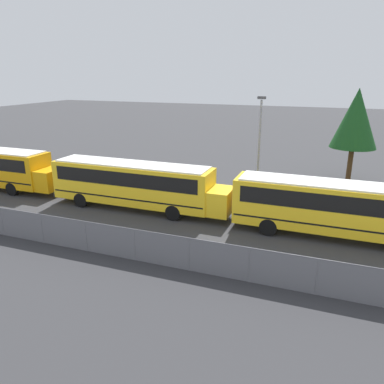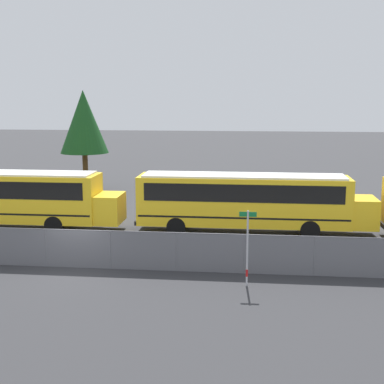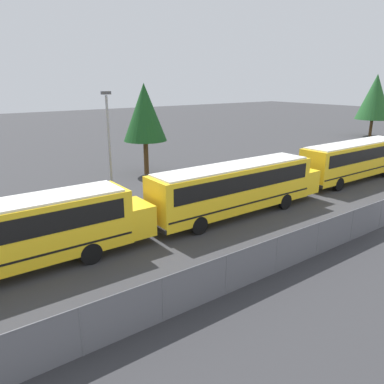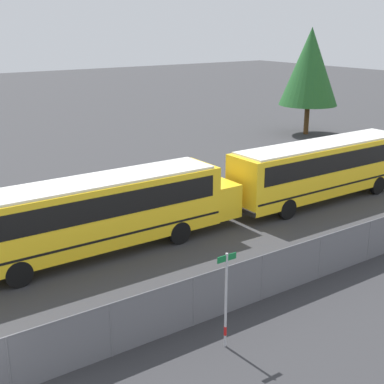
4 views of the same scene
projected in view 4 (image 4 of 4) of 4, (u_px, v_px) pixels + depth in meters
school_bus_4 at (99, 210)px, 22.87m from camera, size 13.38×2.48×3.37m
school_bus_5 at (326, 165)px, 29.99m from camera, size 13.38×2.48×3.37m
street_sign at (226, 298)px, 16.17m from camera, size 0.70×0.09×3.16m
tree_1 at (310, 67)px, 46.95m from camera, size 5.17×5.17×9.37m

